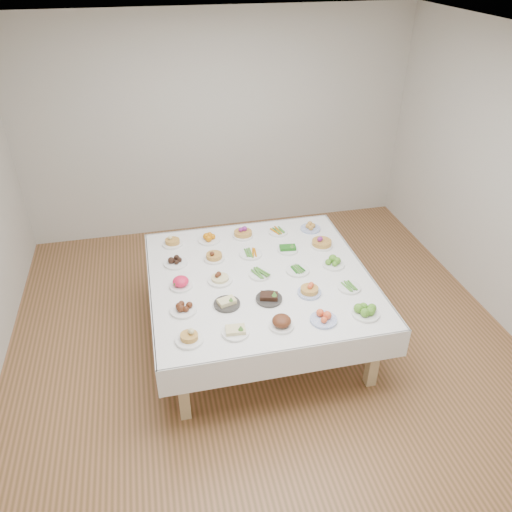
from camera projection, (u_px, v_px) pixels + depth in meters
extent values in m
plane|color=#97613F|center=(263.00, 342.00, 5.03)|extent=(5.00, 5.00, 0.00)
cube|color=white|center=(267.00, 45.00, 3.51)|extent=(5.00, 5.00, 0.02)
cube|color=beige|center=(218.00, 127.00, 6.32)|extent=(5.00, 0.02, 2.80)
cube|color=beige|center=(397.00, 481.00, 2.22)|extent=(5.00, 0.02, 2.80)
cube|color=white|center=(260.00, 279.00, 4.71)|extent=(2.04, 2.04, 0.06)
cube|color=white|center=(239.00, 236.00, 5.60)|extent=(2.06, 0.02, 0.28)
cube|color=white|center=(289.00, 363.00, 3.93)|extent=(2.06, 0.01, 0.28)
cube|color=white|center=(359.00, 275.00, 4.96)|extent=(0.01, 2.06, 0.28)
cube|color=white|center=(152.00, 303.00, 4.58)|extent=(0.02, 2.06, 0.28)
cube|color=tan|center=(183.00, 387.00, 4.06)|extent=(0.09, 0.09, 0.69)
cube|color=tan|center=(374.00, 355.00, 4.38)|extent=(0.09, 0.09, 0.69)
cube|color=tan|center=(167.00, 273.00, 5.44)|extent=(0.09, 0.09, 0.69)
cube|color=tan|center=(314.00, 255.00, 5.75)|extent=(0.09, 0.09, 0.69)
cylinder|color=white|center=(189.00, 340.00, 3.93)|extent=(0.22, 0.22, 0.02)
cylinder|color=white|center=(236.00, 333.00, 4.01)|extent=(0.22, 0.22, 0.02)
cylinder|color=white|center=(281.00, 326.00, 4.07)|extent=(0.20, 0.20, 0.02)
cylinder|color=#4C66B2|center=(323.00, 320.00, 4.14)|extent=(0.22, 0.22, 0.02)
cylinder|color=white|center=(365.00, 314.00, 4.21)|extent=(0.23, 0.23, 0.02)
cylinder|color=white|center=(184.00, 311.00, 4.24)|extent=(0.22, 0.22, 0.02)
cylinder|color=#2D2B28|center=(227.00, 304.00, 4.31)|extent=(0.23, 0.23, 0.02)
cylinder|color=#2D2B28|center=(269.00, 299.00, 4.37)|extent=(0.23, 0.23, 0.02)
cylinder|color=#4C66B2|center=(309.00, 293.00, 4.45)|extent=(0.21, 0.21, 0.02)
cylinder|color=white|center=(349.00, 288.00, 4.52)|extent=(0.20, 0.20, 0.02)
cylinder|color=white|center=(181.00, 286.00, 4.54)|extent=(0.21, 0.21, 0.02)
cylinder|color=white|center=(220.00, 280.00, 4.61)|extent=(0.23, 0.23, 0.02)
cylinder|color=white|center=(260.00, 275.00, 4.69)|extent=(0.20, 0.20, 0.02)
cylinder|color=white|center=(298.00, 271.00, 4.75)|extent=(0.22, 0.22, 0.02)
cylinder|color=white|center=(333.00, 265.00, 4.83)|extent=(0.21, 0.21, 0.02)
cylinder|color=white|center=(176.00, 263.00, 4.85)|extent=(0.22, 0.22, 0.02)
cylinder|color=white|center=(214.00, 259.00, 4.92)|extent=(0.20, 0.20, 0.02)
cylinder|color=white|center=(251.00, 254.00, 4.99)|extent=(0.22, 0.22, 0.02)
cylinder|color=white|center=(288.00, 250.00, 5.06)|extent=(0.21, 0.21, 0.02)
cylinder|color=white|center=(322.00, 245.00, 5.14)|extent=(0.22, 0.22, 0.02)
cylinder|color=white|center=(173.00, 244.00, 5.16)|extent=(0.21, 0.21, 0.02)
cylinder|color=white|center=(209.00, 240.00, 5.23)|extent=(0.23, 0.23, 0.02)
cylinder|color=white|center=(243.00, 236.00, 5.30)|extent=(0.21, 0.21, 0.02)
cylinder|color=white|center=(278.00, 232.00, 5.36)|extent=(0.20, 0.20, 0.02)
cylinder|color=#4C66B2|center=(310.00, 229.00, 5.43)|extent=(0.21, 0.21, 0.02)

